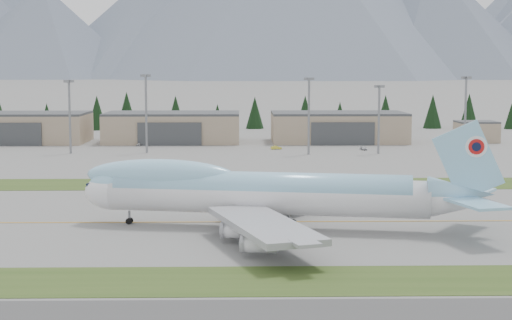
{
  "coord_description": "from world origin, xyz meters",
  "views": [
    {
      "loc": [
        9.45,
        -133.2,
        26.25
      ],
      "look_at": [
        12.6,
        24.06,
        8.0
      ],
      "focal_mm": 55.0,
      "sensor_mm": 36.0,
      "label": 1
    }
  ],
  "objects_px": {
    "service_vehicle_a": "(139,146)",
    "service_vehicle_b": "(276,149)",
    "hangar_left": "(20,127)",
    "hangar_right": "(338,127)",
    "boeing_747_freighter": "(262,192)",
    "hangar_center": "(173,127)",
    "service_vehicle_c": "(364,150)"
  },
  "relations": [
    {
      "from": "hangar_right",
      "to": "service_vehicle_b",
      "type": "bearing_deg",
      "value": -131.65
    },
    {
      "from": "boeing_747_freighter",
      "to": "hangar_center",
      "type": "relative_size",
      "value": 1.47
    },
    {
      "from": "hangar_center",
      "to": "service_vehicle_c",
      "type": "xyz_separation_m",
      "value": [
        64.72,
        -29.29,
        -5.39
      ]
    },
    {
      "from": "hangar_right",
      "to": "service_vehicle_a",
      "type": "relative_size",
      "value": 15.08
    },
    {
      "from": "service_vehicle_b",
      "to": "service_vehicle_c",
      "type": "distance_m",
      "value": 28.57
    },
    {
      "from": "boeing_747_freighter",
      "to": "hangar_left",
      "type": "distance_m",
      "value": 176.11
    },
    {
      "from": "hangar_left",
      "to": "service_vehicle_b",
      "type": "relative_size",
      "value": 13.31
    },
    {
      "from": "hangar_left",
      "to": "service_vehicle_c",
      "type": "relative_size",
      "value": 11.89
    },
    {
      "from": "hangar_left",
      "to": "service_vehicle_a",
      "type": "bearing_deg",
      "value": -17.3
    },
    {
      "from": "hangar_right",
      "to": "hangar_left",
      "type": "bearing_deg",
      "value": 180.0
    },
    {
      "from": "hangar_left",
      "to": "service_vehicle_c",
      "type": "distance_m",
      "value": 123.37
    },
    {
      "from": "service_vehicle_a",
      "to": "service_vehicle_c",
      "type": "distance_m",
      "value": 76.7
    },
    {
      "from": "service_vehicle_b",
      "to": "service_vehicle_a",
      "type": "bearing_deg",
      "value": 62.71
    },
    {
      "from": "hangar_left",
      "to": "hangar_right",
      "type": "height_order",
      "value": "same"
    },
    {
      "from": "service_vehicle_a",
      "to": "service_vehicle_b",
      "type": "bearing_deg",
      "value": -0.43
    },
    {
      "from": "boeing_747_freighter",
      "to": "service_vehicle_a",
      "type": "xyz_separation_m",
      "value": [
        -38.46,
        141.41,
        -6.08
      ]
    },
    {
      "from": "hangar_right",
      "to": "service_vehicle_a",
      "type": "xyz_separation_m",
      "value": [
        -70.42,
        -13.89,
        -5.39
      ]
    },
    {
      "from": "boeing_747_freighter",
      "to": "hangar_left",
      "type": "relative_size",
      "value": 1.47
    },
    {
      "from": "service_vehicle_a",
      "to": "service_vehicle_b",
      "type": "xyz_separation_m",
      "value": [
        46.69,
        -12.79,
        0.0
      ]
    },
    {
      "from": "hangar_center",
      "to": "service_vehicle_b",
      "type": "distance_m",
      "value": 45.35
    },
    {
      "from": "service_vehicle_b",
      "to": "hangar_center",
      "type": "bearing_deg",
      "value": 41.69
    },
    {
      "from": "boeing_747_freighter",
      "to": "hangar_left",
      "type": "xyz_separation_m",
      "value": [
        -83.04,
        155.3,
        -0.7
      ]
    },
    {
      "from": "hangar_right",
      "to": "service_vehicle_a",
      "type": "height_order",
      "value": "hangar_right"
    },
    {
      "from": "hangar_left",
      "to": "hangar_right",
      "type": "xyz_separation_m",
      "value": [
        115.0,
        0.0,
        0.0
      ]
    },
    {
      "from": "hangar_left",
      "to": "hangar_center",
      "type": "bearing_deg",
      "value": 0.0
    },
    {
      "from": "boeing_747_freighter",
      "to": "hangar_right",
      "type": "height_order",
      "value": "boeing_747_freighter"
    },
    {
      "from": "boeing_747_freighter",
      "to": "hangar_left",
      "type": "height_order",
      "value": "boeing_747_freighter"
    },
    {
      "from": "hangar_left",
      "to": "service_vehicle_a",
      "type": "distance_m",
      "value": 47.0
    },
    {
      "from": "service_vehicle_a",
      "to": "hangar_center",
      "type": "bearing_deg",
      "value": 68.0
    },
    {
      "from": "service_vehicle_c",
      "to": "hangar_center",
      "type": "bearing_deg",
      "value": 146.7
    },
    {
      "from": "hangar_center",
      "to": "service_vehicle_c",
      "type": "bearing_deg",
      "value": -24.35
    },
    {
      "from": "hangar_center",
      "to": "hangar_right",
      "type": "bearing_deg",
      "value": 0.0
    }
  ]
}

